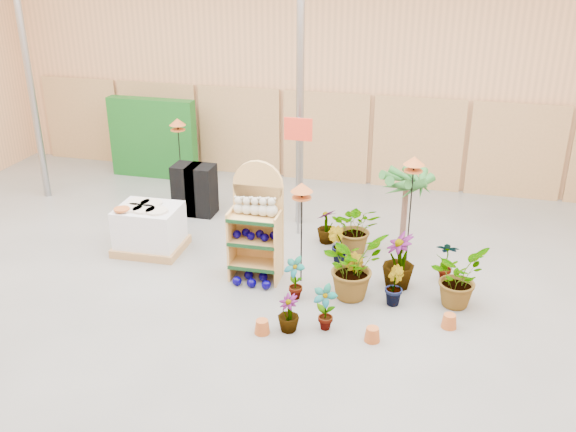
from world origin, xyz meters
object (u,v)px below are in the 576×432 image
bird_table_front (302,191)px  potted_plant_2 (353,265)px  display_shelf (257,225)px  pallet_stack (150,229)px

bird_table_front → potted_plant_2: bird_table_front is taller
display_shelf → bird_table_front: 0.99m
bird_table_front → potted_plant_2: bearing=-16.2°
display_shelf → bird_table_front: (0.73, -0.04, 0.67)m
display_shelf → potted_plant_2: display_shelf is taller
display_shelf → pallet_stack: 2.16m
pallet_stack → potted_plant_2: bearing=-12.2°
pallet_stack → potted_plant_2: 3.72m
pallet_stack → potted_plant_2: size_ratio=1.12×
display_shelf → potted_plant_2: size_ratio=1.84×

